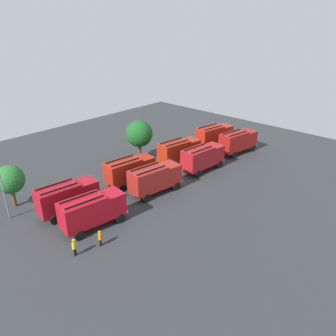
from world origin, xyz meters
name	(u,v)px	position (x,y,z in m)	size (l,w,h in m)	color
ground_plane	(168,177)	(0.00, 0.00, 0.00)	(66.02, 66.02, 0.00)	#2D3033
fire_truck_0	(92,210)	(-14.60, -2.38, 2.15)	(7.46, 3.52, 3.88)	#AF0F1D
fire_truck_1	(155,178)	(-4.61, -1.93, 2.15)	(7.47, 3.54, 3.88)	maroon
fire_truck_2	(203,157)	(5.12, -2.25, 2.15)	(7.38, 3.25, 3.88)	#A3181C
fire_truck_3	(238,141)	(14.70, -2.35, 2.15)	(7.48, 3.61, 3.88)	maroon
fire_truck_4	(67,196)	(-14.84, 2.12, 2.15)	(7.42, 3.39, 3.88)	#A1111E
fire_truck_5	(130,170)	(-5.15, 2.32, 2.15)	(7.43, 3.40, 3.88)	#A52011
fire_truck_6	(179,150)	(4.80, 2.08, 2.15)	(7.46, 3.51, 3.88)	#A22210
fire_truck_7	(214,135)	(14.60, 2.41, 2.15)	(7.50, 3.71, 3.88)	#AF1F12
firefighter_0	(100,238)	(-16.10, -5.58, 0.94)	(0.48, 0.44, 1.68)	black
firefighter_1	(109,173)	(-6.22, 5.60, 0.98)	(0.35, 0.47, 1.74)	black
firefighter_2	(74,247)	(-18.69, -5.03, 1.03)	(0.48, 0.40, 1.81)	black
firefighter_3	(104,193)	(-10.19, 1.58, 0.96)	(0.28, 0.43, 1.71)	black
tree_0	(10,180)	(-18.48, 8.27, 3.58)	(3.43, 3.43, 5.32)	brown
tree_1	(139,134)	(1.59, 7.57, 4.39)	(4.21, 4.21, 6.53)	brown
traffic_cone_0	(201,143)	(13.77, 4.59, 0.29)	(0.41, 0.41, 0.59)	#F2600C
lamppost	(3,191)	(-20.15, 6.10, 3.55)	(0.36, 0.36, 6.00)	slate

